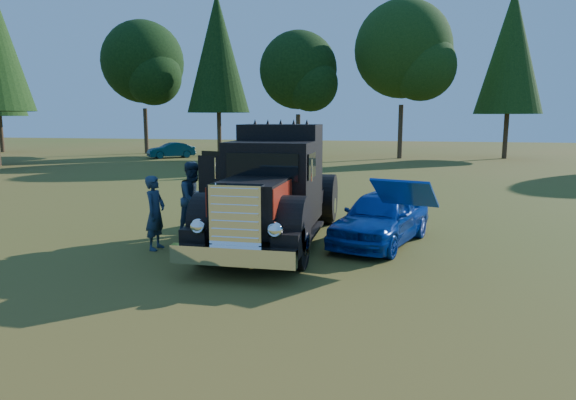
# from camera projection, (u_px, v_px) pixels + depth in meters

# --- Properties ---
(ground) EXTENTS (120.00, 120.00, 0.00)m
(ground) POSITION_uv_depth(u_px,v_px,m) (229.00, 254.00, 12.04)
(ground) COLOR #3A5218
(ground) RESTS_ON ground
(treeline) EXTENTS (72.10, 24.04, 13.84)m
(treeline) POSITION_uv_depth(u_px,v_px,m) (315.00, 53.00, 37.34)
(treeline) COLOR #2D2116
(treeline) RESTS_ON ground
(diamond_t_truck) EXTENTS (3.33, 7.16, 3.00)m
(diamond_t_truck) POSITION_uv_depth(u_px,v_px,m) (273.00, 194.00, 12.93)
(diamond_t_truck) COLOR black
(diamond_t_truck) RESTS_ON ground
(hotrod_coupe) EXTENTS (2.78, 4.42, 1.89)m
(hotrod_coupe) POSITION_uv_depth(u_px,v_px,m) (381.00, 217.00, 12.99)
(hotrod_coupe) COLOR #0736AB
(hotrod_coupe) RESTS_ON ground
(spectator_near) EXTENTS (0.45, 0.67, 1.80)m
(spectator_near) POSITION_uv_depth(u_px,v_px,m) (155.00, 213.00, 12.39)
(spectator_near) COLOR #1F2648
(spectator_near) RESTS_ON ground
(spectator_far) EXTENTS (1.16, 1.23, 2.02)m
(spectator_far) POSITION_uv_depth(u_px,v_px,m) (194.00, 199.00, 13.85)
(spectator_far) COLOR #1F2F49
(spectator_far) RESTS_ON ground
(distant_teal_car) EXTENTS (3.58, 3.32, 1.20)m
(distant_teal_car) POSITION_uv_depth(u_px,v_px,m) (171.00, 150.00, 40.58)
(distant_teal_car) COLOR #08342F
(distant_teal_car) RESTS_ON ground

